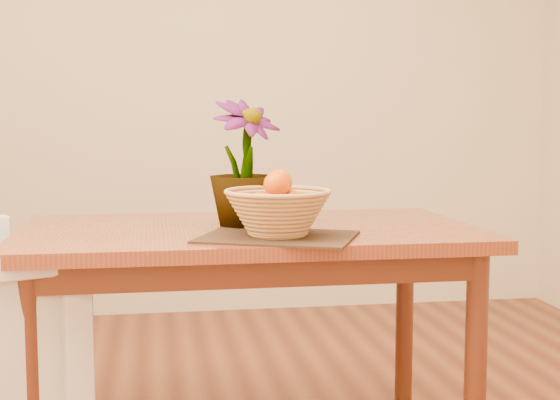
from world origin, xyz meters
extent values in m
cube|color=beige|center=(0.00, 2.25, 1.35)|extent=(4.00, 0.02, 2.70)
cube|color=maroon|center=(0.00, 0.30, 0.73)|extent=(1.40, 0.80, 0.04)
cube|color=#4B2011|center=(0.00, 0.30, 0.67)|extent=(1.28, 0.68, 0.08)
cylinder|color=#4B2011|center=(-0.62, -0.02, 0.35)|extent=(0.06, 0.06, 0.71)
cylinder|color=#4B2011|center=(0.62, -0.02, 0.35)|extent=(0.06, 0.06, 0.71)
cylinder|color=#4B2011|center=(-0.62, 0.62, 0.35)|extent=(0.06, 0.06, 0.71)
cylinder|color=#4B2011|center=(0.62, 0.62, 0.35)|extent=(0.06, 0.06, 0.71)
cube|color=#331E12|center=(0.06, 0.06, 0.75)|extent=(0.51, 0.46, 0.01)
cylinder|color=tan|center=(0.06, 0.06, 0.76)|extent=(0.15, 0.15, 0.01)
sphere|color=#CF4803|center=(0.06, 0.06, 0.84)|extent=(0.06, 0.06, 0.06)
sphere|color=#CF4803|center=(0.10, 0.11, 0.85)|extent=(0.08, 0.08, 0.08)
sphere|color=#CF4803|center=(0.01, 0.10, 0.84)|extent=(0.07, 0.07, 0.07)
sphere|color=#CF4803|center=(0.01, 0.02, 0.85)|extent=(0.08, 0.08, 0.08)
sphere|color=#CF4803|center=(0.10, 0.02, 0.84)|extent=(0.07, 0.07, 0.07)
sphere|color=#CF4803|center=(0.06, 0.09, 0.91)|extent=(0.08, 0.08, 0.08)
sphere|color=#CF4803|center=(0.05, 0.03, 0.90)|extent=(0.07, 0.07, 0.07)
imported|color=#1E4614|center=(-0.01, 0.30, 0.95)|extent=(0.30, 0.30, 0.40)
camera|label=1|loc=(-0.29, -2.08, 1.09)|focal=50.00mm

